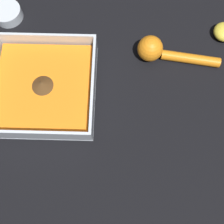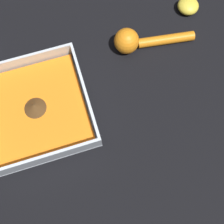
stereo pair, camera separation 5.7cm
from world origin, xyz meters
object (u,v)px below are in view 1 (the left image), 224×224
object	(u,v)px
spice_bowl	(8,13)
lemon_squeezer	(160,51)
square_dish	(44,88)
lemon_half	(224,32)

from	to	relation	value
spice_bowl	lemon_squeezer	xyz separation A→B (m)	(-0.39, 0.11, 0.01)
square_dish	spice_bowl	size ratio (longest dim) A/B	3.20
square_dish	lemon_half	world-z (taller)	square_dish
square_dish	lemon_half	xyz separation A→B (m)	(-0.43, -0.16, -0.00)
square_dish	spice_bowl	world-z (taller)	square_dish
square_dish	lemon_half	size ratio (longest dim) A/B	4.30
lemon_squeezer	lemon_half	distance (m)	0.18
square_dish	lemon_squeezer	bearing A→B (deg)	-159.80
lemon_squeezer	lemon_half	size ratio (longest dim) A/B	3.69
spice_bowl	lemon_squeezer	bearing A→B (deg)	164.39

